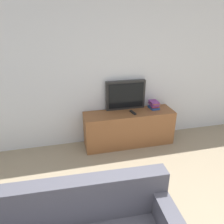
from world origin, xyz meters
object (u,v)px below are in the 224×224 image
object	(u,v)px
tv_stand	(129,128)
remote_on_stand	(133,112)
television	(126,95)
book_stack	(154,105)

from	to	relation	value
tv_stand	remote_on_stand	distance (m)	0.33
tv_stand	television	xyz separation A→B (m)	(-0.02, 0.18, 0.57)
television	book_stack	distance (m)	0.55
television	book_stack	size ratio (longest dim) A/B	3.30
book_stack	remote_on_stand	bearing A→B (deg)	-166.24
television	book_stack	bearing A→B (deg)	-12.91
book_stack	remote_on_stand	world-z (taller)	book_stack
tv_stand	remote_on_stand	xyz separation A→B (m)	(0.05, -0.04, 0.32)
tv_stand	book_stack	xyz separation A→B (m)	(0.49, 0.06, 0.38)
television	remote_on_stand	size ratio (longest dim) A/B	3.81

